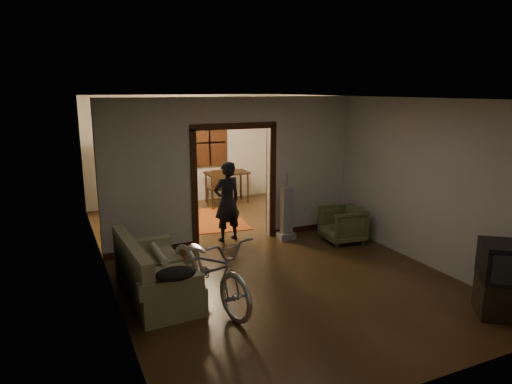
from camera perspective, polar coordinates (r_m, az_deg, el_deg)
floor at (r=8.47m, az=-0.85°, el=-7.53°), size 5.00×8.50×0.01m
ceiling at (r=7.95m, az=-0.92°, el=11.77°), size 5.00×8.50×0.01m
wall_back at (r=12.06m, az=-9.04°, el=5.27°), size 5.00×0.02×2.80m
wall_left at (r=7.47m, az=-18.73°, el=0.20°), size 0.02×8.50×2.80m
wall_right at (r=9.36m, az=13.29°, el=2.96°), size 0.02×8.50×2.80m
partition_wall at (r=8.78m, az=-2.85°, el=2.65°), size 5.00×0.14×2.80m
door_casing at (r=8.83m, az=-2.83°, el=0.74°), size 1.74×0.20×2.32m
far_window at (r=12.21m, az=-5.84°, el=6.16°), size 0.98×0.06×1.28m
chandelier at (r=10.30m, az=-6.56°, el=9.41°), size 0.24×0.24×0.24m
light_switch at (r=9.17m, az=3.45°, el=2.13°), size 0.08×0.01×0.12m
sofa at (r=6.79m, az=-12.33°, el=-9.22°), size 0.94×1.91×0.86m
rolled_paper at (r=7.05m, az=-12.10°, el=-7.52°), size 0.10×0.83×0.10m
jacket at (r=5.88m, az=-10.02°, el=-10.02°), size 0.51×0.39×0.15m
bicycle at (r=6.41m, az=-5.89°, el=-9.42°), size 1.12×2.10×1.05m
armchair at (r=9.11m, az=10.75°, el=-4.03°), size 0.82×0.80×0.69m
tv_stand at (r=6.96m, az=28.04°, el=-11.50°), size 0.74×0.75×0.51m
crt_tv at (r=6.79m, az=28.47°, el=-7.67°), size 0.76×0.77×0.50m
vacuum at (r=9.06m, az=3.82°, el=-2.65°), size 0.36×0.30×1.07m
person at (r=8.92m, az=-3.63°, el=-1.19°), size 0.64×0.49×1.58m
oriental_rug at (r=10.52m, az=-6.05°, el=-3.48°), size 1.78×2.20×0.02m
locker at (r=11.48m, az=-15.55°, el=1.95°), size 0.98×0.72×1.76m
globe at (r=11.34m, az=-15.87°, el=7.23°), size 0.30×0.30×0.30m
desk at (r=11.99m, az=-3.64°, el=0.54°), size 1.20×0.83×0.81m
desk_chair at (r=11.50m, az=-4.86°, el=0.48°), size 0.54×0.54×1.00m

